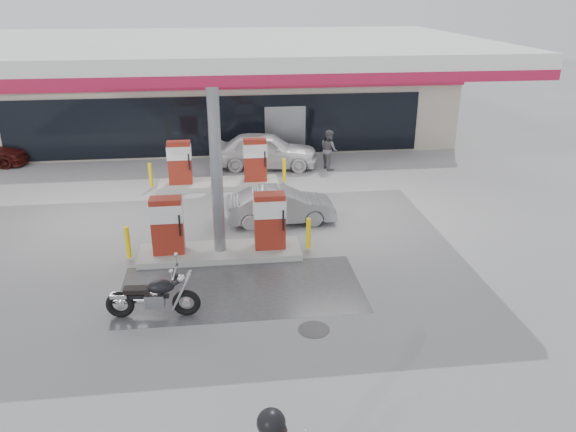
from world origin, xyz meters
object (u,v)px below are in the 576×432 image
Objects in this scene: parked_motorcycle at (154,297)px; sedan_white at (265,150)px; attendant at (329,150)px; parked_car_right at (311,132)px; pump_island_near at (219,232)px; pump_island_far at (218,168)px; hatchback_silver at (281,206)px.

parked_motorcycle is 11.73m from sedan_white.
sedan_white is 2.65× the size of attendant.
attendant is (6.06, 10.70, 0.33)m from parked_motorcycle.
parked_car_right is (6.00, 15.00, 0.02)m from parked_motorcycle.
pump_island_near reaches higher than sedan_white.
pump_island_far reaches higher than parked_car_right.
hatchback_silver is 10.12m from parked_car_right.
parked_motorcycle is at bearing -99.47° from pump_island_far.
hatchback_silver reaches higher than parked_motorcycle.
pump_island_near is 6.00m from pump_island_far.
sedan_white reaches higher than hatchback_silver.
sedan_white reaches higher than parked_motorcycle.
parked_motorcycle is 6.25m from hatchback_silver.
attendant is at bearing 59.36° from pump_island_near.
pump_island_near is at bearing 67.30° from parked_motorcycle.
pump_island_near is 3.36m from parked_motorcycle.
pump_island_far reaches higher than attendant.
sedan_white is at bearing 76.54° from pump_island_near.
parked_motorcycle is 1.31× the size of attendant.
pump_island_far is 4.28m from hatchback_silver.
parked_car_right is (2.54, 9.80, -0.05)m from hatchback_silver.
pump_island_far is at bearing 90.00° from pump_island_near.
hatchback_silver is (-2.60, -5.50, -0.25)m from attendant.
pump_island_near is 8.95m from attendant.
pump_island_far is at bearing 94.56° from attendant.
hatchback_silver is at bearing 48.28° from pump_island_near.
pump_island_near reaches higher than attendant.
attendant is at bearing -27.07° from hatchback_silver.
parked_motorcycle is at bearing 170.91° from sedan_white.
pump_island_near is 1.40× the size of parked_car_right.
pump_island_far is 4.87m from attendant.
pump_island_far is 2.95m from sedan_white.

